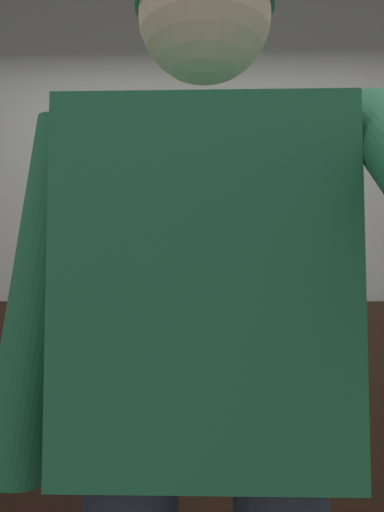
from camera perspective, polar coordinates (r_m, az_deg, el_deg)
wall_back at (r=3.01m, az=0.19°, el=1.51°), size 4.26×0.12×2.89m
wainscot_band_back at (r=2.97m, az=0.15°, el=-15.60°), size 3.66×0.03×1.12m
urinal_solo at (r=2.82m, az=-6.08°, el=-11.72°), size 0.40×0.34×1.24m
person at (r=0.83m, az=1.40°, el=-15.13°), size 0.63×0.60×1.69m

